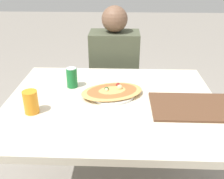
{
  "coord_description": "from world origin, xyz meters",
  "views": [
    {
      "loc": [
        0.05,
        -1.3,
        1.46
      ],
      "look_at": [
        0.0,
        0.02,
        0.8
      ],
      "focal_mm": 42.0,
      "sensor_mm": 36.0,
      "label": 1
    }
  ],
  "objects_px": {
    "dining_table": "(112,111)",
    "drink_glass": "(31,102)",
    "pizza_main": "(113,92)",
    "chair_far_seated": "(115,81)",
    "soda_can": "(72,78)",
    "person_seated": "(114,66)"
  },
  "relations": [
    {
      "from": "chair_far_seated",
      "to": "drink_glass",
      "type": "xyz_separation_m",
      "value": [
        -0.4,
        -0.95,
        0.31
      ]
    },
    {
      "from": "soda_can",
      "to": "dining_table",
      "type": "bearing_deg",
      "value": -34.25
    },
    {
      "from": "chair_far_seated",
      "to": "soda_can",
      "type": "relative_size",
      "value": 6.75
    },
    {
      "from": "chair_far_seated",
      "to": "person_seated",
      "type": "relative_size",
      "value": 0.73
    },
    {
      "from": "chair_far_seated",
      "to": "pizza_main",
      "type": "distance_m",
      "value": 0.79
    },
    {
      "from": "chair_far_seated",
      "to": "person_seated",
      "type": "xyz_separation_m",
      "value": [
        -0.0,
        -0.11,
        0.19
      ]
    },
    {
      "from": "person_seated",
      "to": "dining_table",
      "type": "bearing_deg",
      "value": 90.48
    },
    {
      "from": "dining_table",
      "to": "pizza_main",
      "type": "bearing_deg",
      "value": 87.48
    },
    {
      "from": "dining_table",
      "to": "person_seated",
      "type": "bearing_deg",
      "value": 90.48
    },
    {
      "from": "pizza_main",
      "to": "drink_glass",
      "type": "height_order",
      "value": "drink_glass"
    },
    {
      "from": "person_seated",
      "to": "pizza_main",
      "type": "height_order",
      "value": "person_seated"
    },
    {
      "from": "person_seated",
      "to": "soda_can",
      "type": "xyz_separation_m",
      "value": [
        -0.25,
        -0.53,
        0.12
      ]
    },
    {
      "from": "chair_far_seated",
      "to": "pizza_main",
      "type": "height_order",
      "value": "chair_far_seated"
    },
    {
      "from": "person_seated",
      "to": "soda_can",
      "type": "relative_size",
      "value": 9.22
    },
    {
      "from": "person_seated",
      "to": "pizza_main",
      "type": "relative_size",
      "value": 2.76
    },
    {
      "from": "pizza_main",
      "to": "soda_can",
      "type": "xyz_separation_m",
      "value": [
        -0.26,
        0.1,
        0.04
      ]
    },
    {
      "from": "chair_far_seated",
      "to": "soda_can",
      "type": "distance_m",
      "value": 0.75
    },
    {
      "from": "dining_table",
      "to": "chair_far_seated",
      "type": "xyz_separation_m",
      "value": [
        -0.01,
        0.81,
        -0.18
      ]
    },
    {
      "from": "pizza_main",
      "to": "soda_can",
      "type": "relative_size",
      "value": 3.34
    },
    {
      "from": "person_seated",
      "to": "drink_glass",
      "type": "distance_m",
      "value": 0.94
    },
    {
      "from": "dining_table",
      "to": "drink_glass",
      "type": "distance_m",
      "value": 0.45
    },
    {
      "from": "person_seated",
      "to": "chair_far_seated",
      "type": "bearing_deg",
      "value": -90.0
    }
  ]
}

